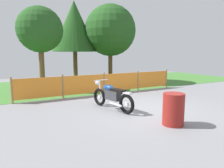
# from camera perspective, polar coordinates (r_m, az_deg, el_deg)

# --- Properties ---
(ground) EXTENTS (24.00, 24.00, 0.02)m
(ground) POSITION_cam_1_polar(r_m,az_deg,el_deg) (7.31, 8.65, -7.00)
(ground) COLOR gray
(grass_verge) EXTENTS (24.00, 6.94, 0.01)m
(grass_verge) POSITION_cam_1_polar(r_m,az_deg,el_deg) (12.99, -9.10, -0.14)
(grass_verge) COLOR #427A33
(grass_verge) RESTS_ON ground
(barrier_fence) EXTENTS (8.09, 0.08, 1.05)m
(barrier_fence) POSITION_cam_1_polar(r_m,az_deg,el_deg) (9.75, -2.24, 0.29)
(barrier_fence) COLOR #997547
(barrier_fence) RESTS_ON ground
(tree_leftmost) EXTENTS (2.40, 2.40, 4.40)m
(tree_leftmost) POSITION_cam_1_polar(r_m,az_deg,el_deg) (11.66, -19.62, 14.11)
(tree_leftmost) COLOR brown
(tree_leftmost) RESTS_ON ground
(tree_near_left) EXTENTS (2.97, 2.97, 5.38)m
(tree_near_left) POSITION_cam_1_polar(r_m,az_deg,el_deg) (14.14, -10.54, 15.62)
(tree_near_left) COLOR brown
(tree_near_left) RESTS_ON ground
(tree_near_right) EXTENTS (3.39, 3.39, 5.17)m
(tree_near_right) POSITION_cam_1_polar(r_m,az_deg,el_deg) (13.97, -0.48, 14.80)
(tree_near_right) COLOR brown
(tree_near_right) RESTS_ON ground
(motorcycle_lead) EXTENTS (0.71, 2.07, 0.99)m
(motorcycle_lead) POSITION_cam_1_polar(r_m,az_deg,el_deg) (7.07, -0.09, -3.36)
(motorcycle_lead) COLOR black
(motorcycle_lead) RESTS_ON ground
(oil_drum) EXTENTS (0.58, 0.58, 0.88)m
(oil_drum) POSITION_cam_1_polar(r_m,az_deg,el_deg) (5.79, 16.90, -6.80)
(oil_drum) COLOR maroon
(oil_drum) RESTS_ON ground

